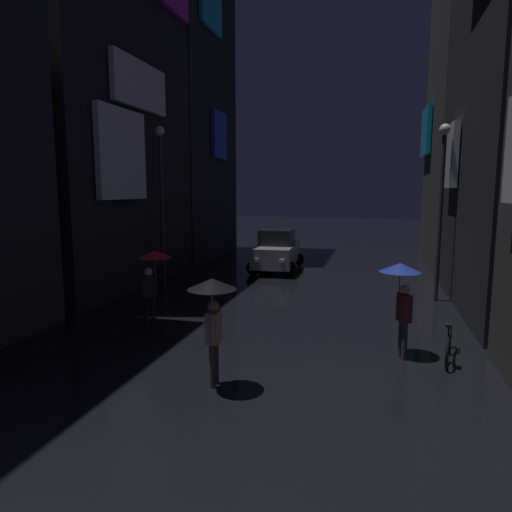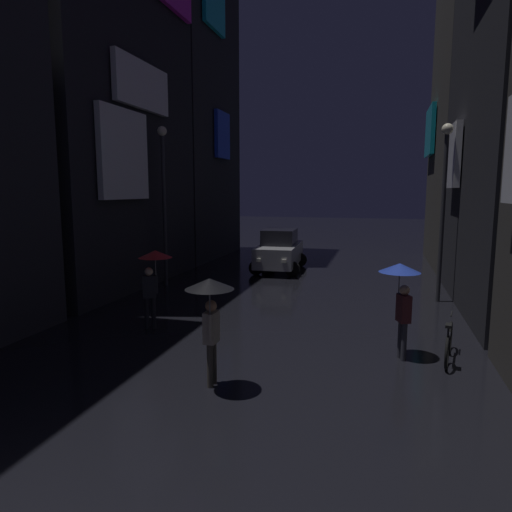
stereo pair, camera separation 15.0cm
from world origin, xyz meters
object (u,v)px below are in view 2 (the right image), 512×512
at_px(pedestrian_foreground_right_black, 210,302).
at_px(pedestrian_midstreet_left_red, 153,267).
at_px(pedestrian_far_right_blue, 401,284).
at_px(streetlamp_left_far, 164,189).
at_px(bicycle_parked_at_storefront, 449,343).
at_px(car_distant, 279,251).
at_px(streetlamp_right_far, 444,193).

bearing_deg(pedestrian_foreground_right_black, pedestrian_midstreet_left_red, 131.82).
height_order(pedestrian_far_right_blue, pedestrian_foreground_right_black, same).
distance_m(pedestrian_midstreet_left_red, streetlamp_left_far, 6.07).
relative_size(pedestrian_far_right_blue, bicycle_parked_at_storefront, 1.18).
relative_size(pedestrian_foreground_right_black, bicycle_parked_at_storefront, 1.18).
bearing_deg(pedestrian_midstreet_left_red, car_distant, 82.19).
xyz_separation_m(pedestrian_midstreet_left_red, bicycle_parked_at_storefront, (7.34, -0.45, -1.28)).
height_order(streetlamp_left_far, streetlamp_right_far, streetlamp_left_far).
height_order(bicycle_parked_at_storefront, streetlamp_left_far, streetlamp_left_far).
xyz_separation_m(pedestrian_midstreet_left_red, pedestrian_foreground_right_black, (2.83, -3.17, 0.00)).
xyz_separation_m(pedestrian_far_right_blue, streetlamp_left_far, (-8.54, 5.78, 2.09)).
bearing_deg(pedestrian_foreground_right_black, pedestrian_far_right_blue, 37.17).
relative_size(pedestrian_foreground_right_black, car_distant, 0.50).
height_order(pedestrian_far_right_blue, car_distant, pedestrian_far_right_blue).
xyz_separation_m(bicycle_parked_at_storefront, streetlamp_right_far, (0.40, 5.65, 3.22)).
relative_size(bicycle_parked_at_storefront, streetlamp_right_far, 0.31).
bearing_deg(pedestrian_far_right_blue, bicycle_parked_at_storefront, 5.36).
height_order(car_distant, streetlamp_right_far, streetlamp_right_far).
distance_m(bicycle_parked_at_storefront, streetlamp_right_far, 6.52).
bearing_deg(pedestrian_midstreet_left_red, pedestrian_far_right_blue, -5.04).
distance_m(pedestrian_far_right_blue, streetlamp_right_far, 6.24).
distance_m(bicycle_parked_at_storefront, car_distant, 11.75).
height_order(pedestrian_foreground_right_black, streetlamp_left_far, streetlamp_left_far).
xyz_separation_m(car_distant, streetlamp_left_far, (-3.58, -4.40, 2.83)).
xyz_separation_m(pedestrian_foreground_right_black, bicycle_parked_at_storefront, (4.50, 2.71, -1.28)).
xyz_separation_m(pedestrian_far_right_blue, pedestrian_foreground_right_black, (-3.45, -2.61, 0.00)).
bearing_deg(pedestrian_midstreet_left_red, pedestrian_foreground_right_black, -48.18).
bearing_deg(car_distant, bicycle_parked_at_storefront, -59.18).
bearing_deg(pedestrian_foreground_right_black, car_distant, 96.74).
xyz_separation_m(pedestrian_foreground_right_black, streetlamp_right_far, (4.91, 8.37, 1.94)).
relative_size(pedestrian_midstreet_left_red, streetlamp_left_far, 0.35).
height_order(pedestrian_far_right_blue, streetlamp_left_far, streetlamp_left_far).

